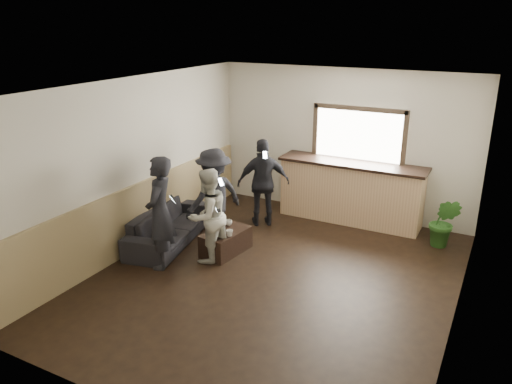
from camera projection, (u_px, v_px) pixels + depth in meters
The scene contains 12 objects.
ground at pixel (274, 278), 7.39m from camera, with size 5.00×6.00×0.01m, color black.
room_shell at pixel (229, 177), 7.22m from camera, with size 5.01×6.01×2.80m.
bar_counter at pixel (351, 188), 9.30m from camera, with size 2.70×0.68×2.13m.
sofa at pixel (169, 225), 8.52m from camera, with size 1.99×0.78×0.58m, color black.
coffee_table at pixel (226, 242), 8.15m from camera, with size 0.47×0.85×0.38m, color black.
cup_a at pixel (229, 223), 8.29m from camera, with size 0.12×0.12×0.09m, color silver.
cup_b at pixel (229, 233), 7.89m from camera, with size 0.11×0.11×0.10m, color silver.
potted_plant at pixel (444, 222), 8.26m from camera, with size 0.48×0.39×0.88m, color #2D6623.
person_a at pixel (160, 213), 7.49m from camera, with size 0.61×0.74×1.75m.
person_b at pixel (208, 216), 7.71m from camera, with size 0.74×0.85×1.51m.
person_c at pixel (214, 196), 8.38m from camera, with size 0.99×1.21×1.63m.
person_d at pixel (263, 183), 9.05m from camera, with size 1.01×0.86×1.62m.
Camera 1 is at (2.81, -5.92, 3.65)m, focal length 35.00 mm.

